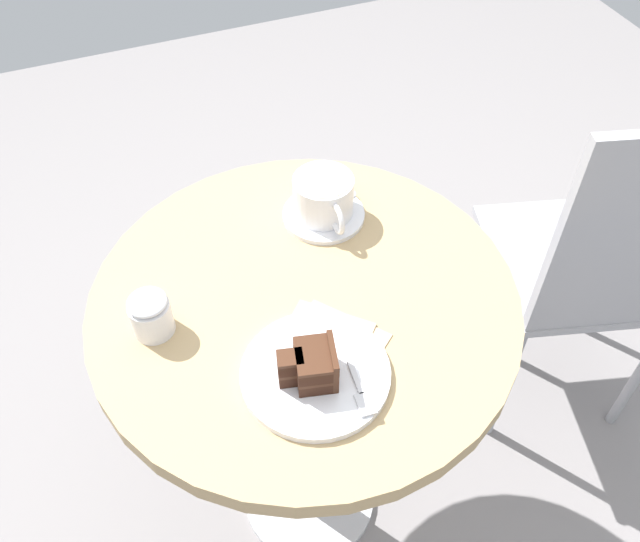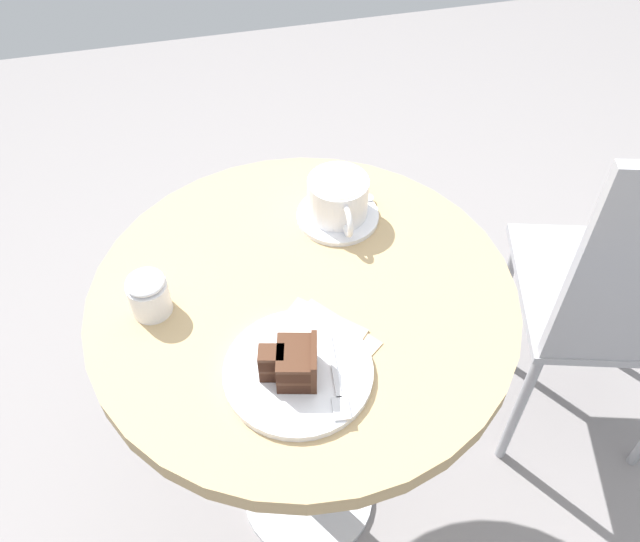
# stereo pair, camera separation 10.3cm
# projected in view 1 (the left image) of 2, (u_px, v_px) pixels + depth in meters

# --- Properties ---
(ground_plane) EXTENTS (4.40, 4.40, 0.01)m
(ground_plane) POSITION_uv_depth(u_px,v_px,m) (310.00, 499.00, 1.62)
(ground_plane) COLOR gray
(ground_plane) RESTS_ON ground
(cafe_table) EXTENTS (0.67, 0.67, 0.75)m
(cafe_table) POSITION_uv_depth(u_px,v_px,m) (306.00, 347.00, 1.15)
(cafe_table) COLOR tan
(cafe_table) RESTS_ON ground
(saucer) EXTENTS (0.14, 0.14, 0.01)m
(saucer) POSITION_uv_depth(u_px,v_px,m) (324.00, 215.00, 1.17)
(saucer) COLOR white
(saucer) RESTS_ON cafe_table
(coffee_cup) EXTENTS (0.14, 0.10, 0.07)m
(coffee_cup) POSITION_uv_depth(u_px,v_px,m) (324.00, 196.00, 1.14)
(coffee_cup) COLOR white
(coffee_cup) RESTS_ON saucer
(teaspoon) EXTENTS (0.05, 0.09, 0.00)m
(teaspoon) POSITION_uv_depth(u_px,v_px,m) (336.00, 193.00, 1.20)
(teaspoon) COLOR silver
(teaspoon) RESTS_ON saucer
(cake_plate) EXTENTS (0.21, 0.21, 0.01)m
(cake_plate) POSITION_uv_depth(u_px,v_px,m) (315.00, 373.00, 0.95)
(cake_plate) COLOR white
(cake_plate) RESTS_ON cafe_table
(cake_slice) EXTENTS (0.08, 0.09, 0.06)m
(cake_slice) POSITION_uv_depth(u_px,v_px,m) (312.00, 365.00, 0.92)
(cake_slice) COLOR #381E14
(cake_slice) RESTS_ON cake_plate
(fork) EXTENTS (0.14, 0.03, 0.00)m
(fork) POSITION_uv_depth(u_px,v_px,m) (357.00, 382.00, 0.93)
(fork) COLOR silver
(fork) RESTS_ON cake_plate
(napkin) EXTENTS (0.20, 0.19, 0.00)m
(napkin) POSITION_uv_depth(u_px,v_px,m) (328.00, 346.00, 0.99)
(napkin) COLOR tan
(napkin) RESTS_ON cafe_table
(cafe_chair) EXTENTS (0.47, 0.47, 0.94)m
(cafe_chair) POSITION_uv_depth(u_px,v_px,m) (606.00, 260.00, 1.38)
(cafe_chair) COLOR #9E9EA3
(cafe_chair) RESTS_ON ground
(sugar_pot) EXTENTS (0.06, 0.06, 0.07)m
(sugar_pot) POSITION_uv_depth(u_px,v_px,m) (151.00, 314.00, 0.98)
(sugar_pot) COLOR white
(sugar_pot) RESTS_ON cafe_table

